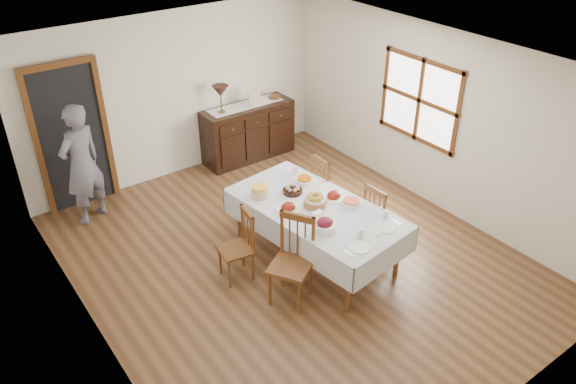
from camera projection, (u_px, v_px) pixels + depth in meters
ground at (293, 257)px, 7.31m from camera, size 6.00×6.00×0.00m
room_shell at (262, 135)px, 6.68m from camera, size 5.02×6.02×2.65m
dining_table at (316, 213)px, 6.97m from camera, size 1.42×2.39×0.78m
chair_left_near at (292, 259)px, 6.40m from camera, size 0.61×0.61×1.08m
chair_left_far at (239, 245)px, 6.77m from camera, size 0.44×0.44×0.91m
chair_right_near at (380, 217)px, 7.26m from camera, size 0.40×0.40×0.96m
chair_right_far at (328, 188)px, 7.81m from camera, size 0.45×0.45×1.03m
sideboard at (248, 132)px, 9.49m from camera, size 1.57×0.57×0.94m
person at (81, 161)px, 7.62m from camera, size 0.69×0.58×1.87m
bread_basket at (315, 201)px, 6.90m from camera, size 0.28×0.28×0.17m
egg_basket at (293, 190)px, 7.19m from camera, size 0.26×0.26×0.10m
ham_platter_a at (288, 208)px, 6.85m from camera, size 0.30×0.30×0.11m
ham_platter_b at (334, 196)px, 7.08m from camera, size 0.29×0.29×0.11m
beet_bowl at (325, 225)px, 6.46m from camera, size 0.26×0.26×0.16m
carrot_bowl at (304, 181)px, 7.40m from camera, size 0.23×0.23×0.09m
pineapple_bowl at (260, 192)px, 7.09m from camera, size 0.22×0.22×0.15m
casserole_dish at (351, 202)px, 6.95m from camera, size 0.23×0.23×0.07m
butter_dish at (318, 215)px, 6.71m from camera, size 0.15×0.11×0.07m
setting_left at (359, 243)px, 6.25m from camera, size 0.43×0.31×0.10m
setting_right at (385, 223)px, 6.58m from camera, size 0.43×0.31×0.10m
glass_far_a at (264, 186)px, 7.26m from camera, size 0.07×0.07×0.10m
glass_far_b at (296, 170)px, 7.63m from camera, size 0.07×0.07×0.09m
runner at (245, 105)px, 9.27m from camera, size 1.30×0.35×0.01m
table_lamp at (220, 92)px, 8.82m from camera, size 0.26×0.26×0.46m
picture_frame at (255, 98)px, 9.17m from camera, size 0.22×0.08×0.28m
deco_bowl at (275, 97)px, 9.51m from camera, size 0.20×0.20×0.06m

